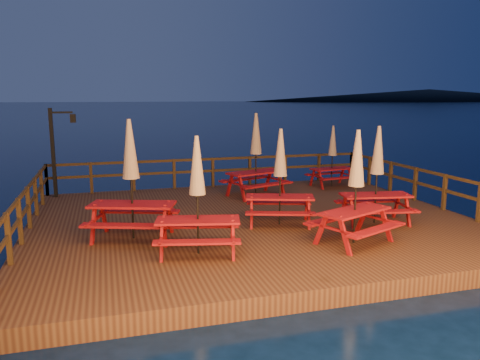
{
  "coord_description": "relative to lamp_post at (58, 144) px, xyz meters",
  "views": [
    {
      "loc": [
        -3.88,
        -12.15,
        3.83
      ],
      "look_at": [
        -0.17,
        0.6,
        1.4
      ],
      "focal_mm": 35.0,
      "sensor_mm": 36.0,
      "label": 1
    }
  ],
  "objects": [
    {
      "name": "picnic_table_5",
      "position": [
        8.47,
        -5.9,
        -0.43
      ],
      "size": [
        2.07,
        1.8,
        2.62
      ],
      "rotation": [
        0.0,
        0.0,
        -0.17
      ],
      "color": "maroon",
      "rests_on": "deck"
    },
    {
      "name": "picnic_table_3",
      "position": [
        2.08,
        -5.51,
        -0.3
      ],
      "size": [
        2.44,
        2.21,
        2.88
      ],
      "rotation": [
        0.0,
        0.0,
        -0.33
      ],
      "color": "maroon",
      "rests_on": "deck"
    },
    {
      "name": "ground",
      "position": [
        5.39,
        -4.55,
        -2.2
      ],
      "size": [
        500.0,
        500.0,
        0.0
      ],
      "primitive_type": "plane",
      "color": "black",
      "rests_on": "ground"
    },
    {
      "name": "deck_piles",
      "position": [
        5.39,
        -4.55,
        -2.5
      ],
      "size": [
        11.44,
        9.44,
        1.4
      ],
      "color": "#3D2913",
      "rests_on": "ground"
    },
    {
      "name": "headland_right",
      "position": [
        190.39,
        225.45,
        1.3
      ],
      "size": [
        230.4,
        86.4,
        7.0
      ],
      "primitive_type": "ellipsoid",
      "color": "black",
      "rests_on": "ground"
    },
    {
      "name": "picnic_table_1",
      "position": [
        5.93,
        -5.32,
        -0.46
      ],
      "size": [
        2.17,
        1.96,
        2.56
      ],
      "rotation": [
        0.0,
        0.0,
        -0.32
      ],
      "color": "maroon",
      "rests_on": "deck"
    },
    {
      "name": "picnic_table_2",
      "position": [
        7.02,
        -7.32,
        -0.42
      ],
      "size": [
        2.3,
        2.13,
        2.66
      ],
      "rotation": [
        0.0,
        0.0,
        0.4
      ],
      "color": "maroon",
      "rests_on": "deck"
    },
    {
      "name": "railing",
      "position": [
        5.39,
        -2.77,
        -1.03
      ],
      "size": [
        11.8,
        9.75,
        1.1
      ],
      "color": "#3D2913",
      "rests_on": "deck"
    },
    {
      "name": "picnic_table_6",
      "position": [
        6.42,
        -1.76,
        -0.32
      ],
      "size": [
        2.39,
        2.17,
        2.83
      ],
      "rotation": [
        0.0,
        0.0,
        0.32
      ],
      "color": "maroon",
      "rests_on": "deck"
    },
    {
      "name": "deck",
      "position": [
        5.39,
        -4.55,
        -2.0
      ],
      "size": [
        12.0,
        10.0,
        0.4
      ],
      "primitive_type": "cube",
      "color": "#412215",
      "rests_on": "ground"
    },
    {
      "name": "picnic_table_4",
      "position": [
        3.37,
        -7.03,
        -0.45
      ],
      "size": [
        2.1,
        1.86,
        2.58
      ],
      "rotation": [
        0.0,
        0.0,
        -0.23
      ],
      "color": "maroon",
      "rests_on": "deck"
    },
    {
      "name": "picnic_table_0",
      "position": [
        9.74,
        -0.9,
        -0.6
      ],
      "size": [
        1.76,
        1.51,
        2.29
      ],
      "rotation": [
        0.0,
        0.0,
        0.13
      ],
      "color": "maroon",
      "rests_on": "deck"
    },
    {
      "name": "lamp_post",
      "position": [
        0.0,
        0.0,
        0.0
      ],
      "size": [
        0.85,
        0.18,
        3.0
      ],
      "color": "black",
      "rests_on": "deck"
    }
  ]
}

